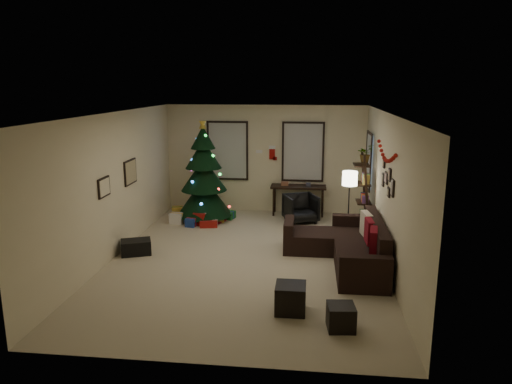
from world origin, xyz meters
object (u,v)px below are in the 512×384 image
at_px(sofa, 348,247).
at_px(bookshelf, 364,196).
at_px(christmas_tree, 204,178).
at_px(desk_chair, 301,208).
at_px(desk, 298,189).

relative_size(sofa, bookshelf, 1.44).
bearing_deg(christmas_tree, desk_chair, 1.53).
xyz_separation_m(desk_chair, bookshelf, (1.36, -0.91, 0.54)).
distance_m(desk, desk_chair, 0.73).
height_order(christmas_tree, sofa, christmas_tree).
bearing_deg(bookshelf, christmas_tree, 166.95).
xyz_separation_m(christmas_tree, bookshelf, (3.66, -0.85, -0.15)).
bearing_deg(desk_chair, sofa, -92.11).
height_order(desk, bookshelf, bookshelf).
bearing_deg(desk_chair, christmas_tree, 159.26).
height_order(sofa, desk, sofa).
bearing_deg(desk, desk_chair, -82.95).
distance_m(christmas_tree, desk, 2.36).
bearing_deg(christmas_tree, bookshelf, -13.05).
height_order(sofa, desk_chair, sofa).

